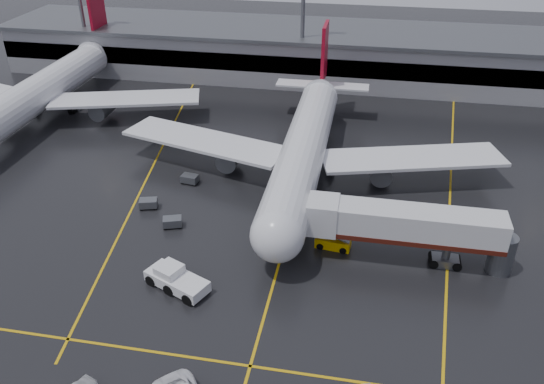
# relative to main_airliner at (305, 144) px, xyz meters

# --- Properties ---
(ground) EXTENTS (220.00, 220.00, 0.00)m
(ground) POSITION_rel_main_airliner_xyz_m (0.00, -9.70, -4.21)
(ground) COLOR black
(ground) RESTS_ON ground
(apron_line_centre) EXTENTS (0.25, 90.00, 0.02)m
(apron_line_centre) POSITION_rel_main_airliner_xyz_m (0.00, -9.70, -4.20)
(apron_line_centre) COLOR gold
(apron_line_centre) RESTS_ON ground
(apron_line_stop) EXTENTS (60.00, 0.25, 0.02)m
(apron_line_stop) POSITION_rel_main_airliner_xyz_m (0.00, -31.70, -4.20)
(apron_line_stop) COLOR gold
(apron_line_stop) RESTS_ON ground
(apron_line_left) EXTENTS (9.99, 69.35, 0.02)m
(apron_line_left) POSITION_rel_main_airliner_xyz_m (-20.00, 0.30, -4.20)
(apron_line_left) COLOR gold
(apron_line_left) RESTS_ON ground
(apron_line_right) EXTENTS (7.57, 69.64, 0.02)m
(apron_line_right) POSITION_rel_main_airliner_xyz_m (18.00, 0.30, -4.20)
(apron_line_right) COLOR gold
(apron_line_right) RESTS_ON ground
(terminal) EXTENTS (122.00, 19.00, 8.60)m
(terminal) POSITION_rel_main_airliner_xyz_m (0.00, 38.23, 0.11)
(terminal) COLOR gray
(terminal) RESTS_ON ground
(light_mast_mid) EXTENTS (3.00, 1.20, 25.45)m
(light_mast_mid) POSITION_rel_main_airliner_xyz_m (-5.00, 32.30, 10.27)
(light_mast_mid) COLOR #595B60
(light_mast_mid) RESTS_ON ground
(main_airliner) EXTENTS (48.80, 45.60, 14.10)m
(main_airliner) POSITION_rel_main_airliner_xyz_m (0.00, 0.00, 0.00)
(main_airliner) COLOR silver
(main_airliner) RESTS_ON ground
(second_airliner) EXTENTS (48.80, 45.60, 14.10)m
(second_airliner) POSITION_rel_main_airliner_xyz_m (-42.00, 12.00, 0.00)
(second_airliner) COLOR silver
(second_airliner) RESTS_ON ground
(jet_bridge) EXTENTS (19.90, 3.40, 6.05)m
(jet_bridge) POSITION_rel_main_airliner_xyz_m (11.87, -15.70, -0.28)
(jet_bridge) COLOR silver
(jet_bridge) RESTS_ON ground
(pushback_tractor) EXTENTS (6.63, 4.77, 2.20)m
(pushback_tractor) POSITION_rel_main_airliner_xyz_m (-8.82, -23.74, -3.33)
(pushback_tractor) COLOR white
(pushback_tractor) RESTS_ON ground
(belt_loader) EXTENTS (3.72, 2.05, 2.26)m
(belt_loader) POSITION_rel_main_airliner_xyz_m (4.96, -14.82, -3.65)
(belt_loader) COLOR #EEB200
(belt_loader) RESTS_ON ground
(baggage_cart_a) EXTENTS (2.31, 1.87, 1.12)m
(baggage_cart_a) POSITION_rel_main_airliner_xyz_m (-12.48, -14.31, -3.58)
(baggage_cart_a) COLOR #595B60
(baggage_cart_a) RESTS_ON ground
(baggage_cart_b) EXTENTS (2.27, 1.77, 1.12)m
(baggage_cart_b) POSITION_rel_main_airliner_xyz_m (-16.46, -11.18, -3.58)
(baggage_cart_b) COLOR #595B60
(baggage_cart_b) RESTS_ON ground
(baggage_cart_c) EXTENTS (2.17, 1.58, 1.12)m
(baggage_cart_c) POSITION_rel_main_airliner_xyz_m (-13.58, -4.84, -3.58)
(baggage_cart_c) COLOR #595B60
(baggage_cart_c) RESTS_ON ground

